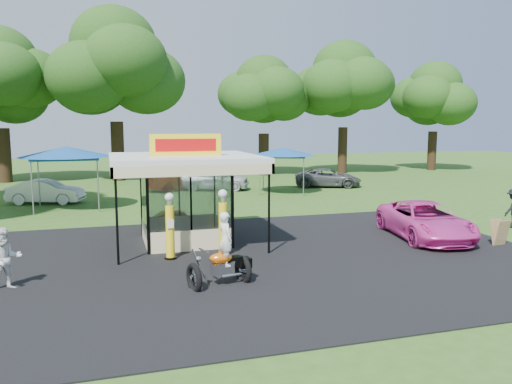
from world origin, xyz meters
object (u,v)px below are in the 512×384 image
gas_station_kiosk (185,197)px  gas_pump_left (170,228)px  kiosk_car (177,220)px  tent_west (66,152)px  bg_car_a (46,192)px  a_frame_sign (500,233)px  bg_car_c (214,178)px  bg_car_d (328,178)px  spectator_west (5,259)px  bg_car_b (178,181)px  gas_pump_right (223,225)px  tent_east (283,152)px  motorcycle (223,256)px  pink_sedan (425,221)px

gas_station_kiosk → gas_pump_left: (-0.85, -2.28, -0.69)m
kiosk_car → tent_west: (-4.87, 7.56, 2.58)m
kiosk_car → bg_car_a: bg_car_a is taller
kiosk_car → a_frame_sign: bearing=-118.4°
bg_car_c → bg_car_d: 8.43m
gas_pump_left → spectator_west: size_ratio=1.31×
bg_car_b → a_frame_sign: bearing=-176.9°
kiosk_car → gas_pump_right: bearing=-168.7°
a_frame_sign → bg_car_c: (-6.89, 19.12, 0.33)m
spectator_west → tent_east: (13.95, 16.54, 1.86)m
gas_pump_left → bg_car_d: 21.66m
tent_east → gas_pump_right: bearing=-116.7°
motorcycle → spectator_west: size_ratio=1.24×
pink_sedan → bg_car_c: bg_car_c is taller
motorcycle → bg_car_b: 21.41m
tent_west → bg_car_d: bearing=15.3°
motorcycle → tent_west: 16.19m
pink_sedan → bg_car_d: size_ratio=1.09×
motorcycle → pink_sedan: (9.02, 3.43, -0.12)m
tent_west → tent_east: 13.54m
pink_sedan → bg_car_d: 16.95m
a_frame_sign → spectator_west: bearing=175.5°
gas_pump_right → tent_west: (-5.80, 12.22, 1.93)m
a_frame_sign → tent_east: bearing=94.3°
bg_car_b → tent_east: bearing=-140.5°
a_frame_sign → kiosk_car: bearing=146.1°
gas_station_kiosk → spectator_west: (-5.54, -4.15, -0.91)m
gas_pump_left → bg_car_b: (2.75, 18.20, -0.43)m
gas_pump_right → a_frame_sign: 10.40m
gas_pump_left → a_frame_sign: bearing=-7.4°
gas_pump_left → bg_car_c: size_ratio=0.47×
gas_pump_right → gas_station_kiosk: bearing=110.8°
gas_pump_left → motorcycle: bearing=-70.7°
bg_car_d → kiosk_car: bearing=155.0°
bg_car_b → tent_west: 9.46m
pink_sedan → tent_west: size_ratio=1.08×
tent_west → motorcycle: bearing=-71.4°
bg_car_c → gas_pump_right: bearing=-171.3°
motorcycle → bg_car_b: (1.65, 21.35, -0.18)m
gas_station_kiosk → tent_west: bearing=116.5°
spectator_west → bg_car_b: spectator_west is taller
kiosk_car → tent_east: (8.41, 10.19, 2.25)m
gas_station_kiosk → tent_west: 10.99m
gas_station_kiosk → motorcycle: (0.25, -5.43, -0.94)m
pink_sedan → tent_east: 14.57m
tent_west → gas_pump_right: bearing=-64.6°
bg_car_a → bg_car_b: (8.13, 3.91, -0.03)m
gas_pump_right → bg_car_a: (-7.15, 14.45, -0.43)m
gas_station_kiosk → bg_car_d: bearing=48.9°
gas_pump_left → gas_pump_right: bearing=-5.3°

